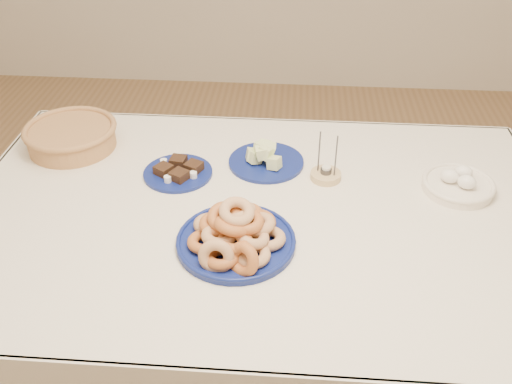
{
  "coord_description": "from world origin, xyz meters",
  "views": [
    {
      "loc": [
        0.09,
        -1.29,
        1.73
      ],
      "look_at": [
        0.0,
        -0.05,
        0.85
      ],
      "focal_mm": 40.0,
      "sensor_mm": 36.0,
      "label": 1
    }
  ],
  "objects_px": {
    "brownie_plate": "(178,171)",
    "candle_holder": "(326,175)",
    "donut_platter": "(236,235)",
    "egg_bowl": "(458,184)",
    "dining_table": "(257,239)",
    "melon_plate": "(264,158)",
    "wicker_basket": "(71,136)"
  },
  "relations": [
    {
      "from": "brownie_plate",
      "to": "candle_holder",
      "type": "xyz_separation_m",
      "value": [
        0.45,
        0.01,
        0.0
      ]
    },
    {
      "from": "brownie_plate",
      "to": "egg_bowl",
      "type": "xyz_separation_m",
      "value": [
        0.84,
        -0.02,
        0.01
      ]
    },
    {
      "from": "melon_plate",
      "to": "candle_holder",
      "type": "height_order",
      "value": "candle_holder"
    },
    {
      "from": "melon_plate",
      "to": "wicker_basket",
      "type": "distance_m",
      "value": 0.65
    },
    {
      "from": "brownie_plate",
      "to": "wicker_basket",
      "type": "height_order",
      "value": "wicker_basket"
    },
    {
      "from": "dining_table",
      "to": "donut_platter",
      "type": "xyz_separation_m",
      "value": [
        -0.04,
        -0.16,
        0.15
      ]
    },
    {
      "from": "donut_platter",
      "to": "wicker_basket",
      "type": "relative_size",
      "value": 1.15
    },
    {
      "from": "dining_table",
      "to": "wicker_basket",
      "type": "xyz_separation_m",
      "value": [
        -0.64,
        0.31,
        0.15
      ]
    },
    {
      "from": "dining_table",
      "to": "brownie_plate",
      "type": "bearing_deg",
      "value": 147.27
    },
    {
      "from": "melon_plate",
      "to": "candle_holder",
      "type": "relative_size",
      "value": 1.57
    },
    {
      "from": "brownie_plate",
      "to": "donut_platter",
      "type": "bearing_deg",
      "value": -56.57
    },
    {
      "from": "brownie_plate",
      "to": "candle_holder",
      "type": "distance_m",
      "value": 0.46
    },
    {
      "from": "dining_table",
      "to": "melon_plate",
      "type": "height_order",
      "value": "melon_plate"
    },
    {
      "from": "wicker_basket",
      "to": "candle_holder",
      "type": "relative_size",
      "value": 2.07
    },
    {
      "from": "egg_bowl",
      "to": "melon_plate",
      "type": "bearing_deg",
      "value": 170.16
    },
    {
      "from": "candle_holder",
      "to": "egg_bowl",
      "type": "bearing_deg",
      "value": -4.71
    },
    {
      "from": "donut_platter",
      "to": "melon_plate",
      "type": "xyz_separation_m",
      "value": [
        0.05,
        0.41,
        -0.02
      ]
    },
    {
      "from": "donut_platter",
      "to": "melon_plate",
      "type": "bearing_deg",
      "value": 83.21
    },
    {
      "from": "donut_platter",
      "to": "egg_bowl",
      "type": "relative_size",
      "value": 1.37
    },
    {
      "from": "melon_plate",
      "to": "brownie_plate",
      "type": "relative_size",
      "value": 0.91
    },
    {
      "from": "melon_plate",
      "to": "brownie_plate",
      "type": "distance_m",
      "value": 0.27
    },
    {
      "from": "dining_table",
      "to": "donut_platter",
      "type": "distance_m",
      "value": 0.22
    },
    {
      "from": "donut_platter",
      "to": "candle_holder",
      "type": "bearing_deg",
      "value": 54.35
    },
    {
      "from": "egg_bowl",
      "to": "dining_table",
      "type": "bearing_deg",
      "value": -166.01
    },
    {
      "from": "brownie_plate",
      "to": "wicker_basket",
      "type": "relative_size",
      "value": 0.84
    },
    {
      "from": "candle_holder",
      "to": "brownie_plate",
      "type": "bearing_deg",
      "value": -178.46
    },
    {
      "from": "melon_plate",
      "to": "brownie_plate",
      "type": "xyz_separation_m",
      "value": [
        -0.26,
        -0.08,
        -0.01
      ]
    },
    {
      "from": "dining_table",
      "to": "candle_holder",
      "type": "height_order",
      "value": "candle_holder"
    },
    {
      "from": "candle_holder",
      "to": "melon_plate",
      "type": "bearing_deg",
      "value": 160.34
    },
    {
      "from": "wicker_basket",
      "to": "egg_bowl",
      "type": "height_order",
      "value": "wicker_basket"
    },
    {
      "from": "brownie_plate",
      "to": "candle_holder",
      "type": "bearing_deg",
      "value": 1.54
    },
    {
      "from": "dining_table",
      "to": "candle_holder",
      "type": "bearing_deg",
      "value": 42.19
    }
  ]
}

